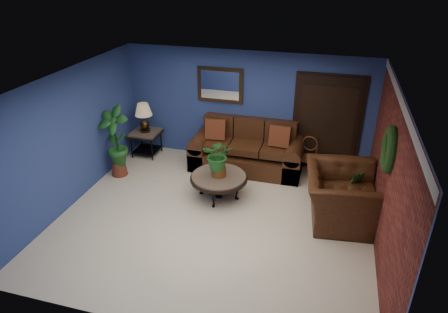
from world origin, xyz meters
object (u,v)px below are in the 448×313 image
(coffee_table, at_px, (219,178))
(end_table, at_px, (146,137))
(armchair, at_px, (341,196))
(table_lamp, at_px, (144,114))
(sofa, at_px, (247,152))
(side_chair, at_px, (308,154))

(coffee_table, xyz_separation_m, end_table, (-2.17, 1.35, 0.04))
(end_table, relative_size, armchair, 0.45)
(table_lamp, xyz_separation_m, armchair, (4.45, -1.46, -0.55))
(sofa, xyz_separation_m, coffee_table, (-0.26, -1.39, 0.06))
(table_lamp, bearing_deg, sofa, 0.97)
(coffee_table, distance_m, table_lamp, 2.62)
(coffee_table, xyz_separation_m, side_chair, (1.57, 1.41, 0.06))
(table_lamp, bearing_deg, armchair, -18.13)
(side_chair, bearing_deg, end_table, -167.49)
(armchair, bearing_deg, end_table, 65.73)
(end_table, relative_size, table_lamp, 1.00)
(sofa, bearing_deg, armchair, -36.59)
(sofa, xyz_separation_m, end_table, (-2.43, -0.04, 0.10))
(sofa, distance_m, armchair, 2.52)
(end_table, height_order, armchair, armchair)
(end_table, distance_m, armchair, 4.68)
(end_table, xyz_separation_m, side_chair, (3.74, 0.06, 0.02))
(coffee_table, distance_m, side_chair, 2.11)
(sofa, bearing_deg, end_table, -179.03)
(side_chair, bearing_deg, table_lamp, -167.49)
(table_lamp, distance_m, armchair, 4.71)
(end_table, xyz_separation_m, table_lamp, (0.00, -0.00, 0.56))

